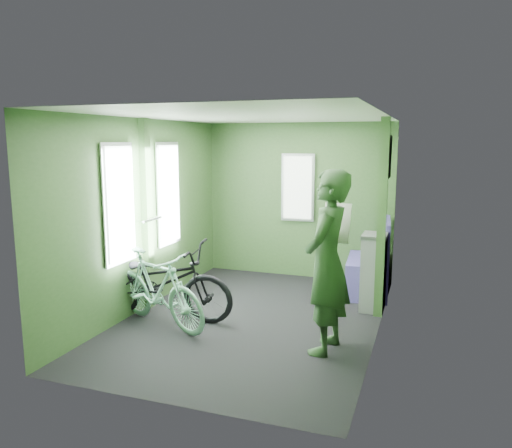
{
  "coord_description": "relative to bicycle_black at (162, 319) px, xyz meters",
  "views": [
    {
      "loc": [
        1.85,
        -5.18,
        2.04
      ],
      "look_at": [
        0.0,
        0.1,
        1.1
      ],
      "focal_mm": 35.0,
      "sensor_mm": 36.0,
      "label": 1
    }
  ],
  "objects": [
    {
      "name": "room",
      "position": [
        0.96,
        0.39,
        1.44
      ],
      "size": [
        4.0,
        4.02,
        2.31
      ],
      "color": "black",
      "rests_on": "ground"
    },
    {
      "name": "bicycle_black",
      "position": [
        0.0,
        0.0,
        0.0
      ],
      "size": [
        1.76,
        0.79,
        0.98
      ],
      "primitive_type": "imported",
      "rotation": [
        0.0,
        -0.12,
        1.62
      ],
      "color": "black",
      "rests_on": "ground"
    },
    {
      "name": "bicycle_mint",
      "position": [
        0.08,
        -0.22,
        0.0
      ],
      "size": [
        1.56,
        1.05,
        0.93
      ],
      "primitive_type": "imported",
      "rotation": [
        0.0,
        -0.15,
        1.18
      ],
      "color": "#8BD1B3",
      "rests_on": "ground"
    },
    {
      "name": "passenger",
      "position": [
        1.95,
        -0.23,
        0.89
      ],
      "size": [
        0.49,
        0.72,
        1.78
      ],
      "rotation": [
        0.0,
        0.0,
        -1.67
      ],
      "color": "#2B4827",
      "rests_on": "ground"
    },
    {
      "name": "waste_box",
      "position": [
        2.25,
        1.15,
        0.47
      ],
      "size": [
        0.28,
        0.39,
        0.94
      ],
      "primitive_type": "cube",
      "color": "slate",
      "rests_on": "ground"
    },
    {
      "name": "bench_seat",
      "position": [
        2.14,
        1.8,
        0.3
      ],
      "size": [
        0.61,
        1.0,
        1.01
      ],
      "rotation": [
        0.0,
        0.0,
        0.08
      ],
      "color": "navy",
      "rests_on": "ground"
    }
  ]
}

